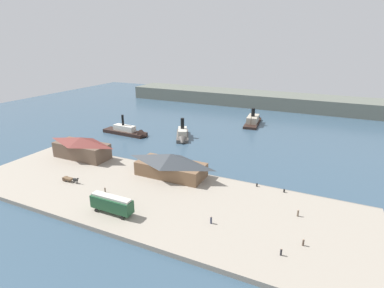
% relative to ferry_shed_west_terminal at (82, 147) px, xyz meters
% --- Properties ---
extents(ground_plane, '(320.00, 320.00, 0.00)m').
position_rel_ferry_shed_west_terminal_xyz_m(ground_plane, '(36.07, 9.40, -4.93)').
color(ground_plane, '#385166').
extents(quay_promenade, '(110.00, 36.00, 1.20)m').
position_rel_ferry_shed_west_terminal_xyz_m(quay_promenade, '(36.07, -12.60, -4.33)').
color(quay_promenade, '#9E9384').
rests_on(quay_promenade, ground).
extents(seawall_edge, '(110.00, 0.80, 1.00)m').
position_rel_ferry_shed_west_terminal_xyz_m(seawall_edge, '(36.07, 5.80, -4.43)').
color(seawall_edge, gray).
rests_on(seawall_edge, ground).
extents(ferry_shed_west_terminal, '(19.88, 8.32, 7.35)m').
position_rel_ferry_shed_west_terminal_xyz_m(ferry_shed_west_terminal, '(0.00, 0.00, 0.00)').
color(ferry_shed_west_terminal, brown).
rests_on(ferry_shed_west_terminal, quay_promenade).
extents(ferry_shed_central_terminal, '(20.94, 9.46, 6.94)m').
position_rel_ferry_shed_west_terminal_xyz_m(ferry_shed_central_terminal, '(35.02, 0.37, -0.20)').
color(ferry_shed_central_terminal, brown).
rests_on(ferry_shed_central_terminal, quay_promenade).
extents(street_tram, '(10.84, 2.94, 4.46)m').
position_rel_ferry_shed_west_terminal_xyz_m(street_tram, '(32.76, -24.08, -1.13)').
color(street_tram, '#1E4C2D').
rests_on(street_tram, quay_promenade).
extents(horse_cart, '(5.95, 1.42, 1.87)m').
position_rel_ferry_shed_west_terminal_xyz_m(horse_cart, '(11.02, -16.05, -2.80)').
color(horse_cart, brown).
rests_on(horse_cart, quay_promenade).
extents(pedestrian_near_cart, '(0.38, 0.38, 1.55)m').
position_rel_ferry_shed_west_terminal_xyz_m(pedestrian_near_cart, '(75.06, -17.33, -3.02)').
color(pedestrian_near_cart, '#4C3D33').
rests_on(pedestrian_near_cart, quay_promenade).
extents(pedestrian_walking_west, '(0.39, 0.39, 1.58)m').
position_rel_ferry_shed_west_terminal_xyz_m(pedestrian_walking_west, '(24.34, -16.84, -3.01)').
color(pedestrian_walking_west, '#6B5B4C').
rests_on(pedestrian_walking_west, quay_promenade).
extents(pedestrian_near_east_shed, '(0.44, 0.44, 1.79)m').
position_rel_ferry_shed_west_terminal_xyz_m(pedestrian_near_east_shed, '(55.52, -18.04, -2.91)').
color(pedestrian_near_east_shed, '#33384C').
rests_on(pedestrian_near_east_shed, quay_promenade).
extents(pedestrian_walking_east, '(0.43, 0.43, 1.74)m').
position_rel_ferry_shed_west_terminal_xyz_m(pedestrian_walking_east, '(72.68, -6.64, -2.93)').
color(pedestrian_walking_east, '#6B5B4C').
rests_on(pedestrian_walking_east, quay_promenade).
extents(pedestrian_near_west_shed, '(0.38, 0.38, 1.55)m').
position_rel_ferry_shed_west_terminal_xyz_m(pedestrian_near_west_shed, '(71.58, -22.20, -3.02)').
color(pedestrian_near_west_shed, '#232328').
rests_on(pedestrian_near_west_shed, quay_promenade).
extents(mooring_post_east, '(0.44, 0.44, 0.90)m').
position_rel_ferry_shed_west_terminal_xyz_m(mooring_post_east, '(67.81, 4.00, -3.28)').
color(mooring_post_east, black).
rests_on(mooring_post_east, quay_promenade).
extents(mooring_post_center_west, '(0.44, 0.44, 0.90)m').
position_rel_ferry_shed_west_terminal_xyz_m(mooring_post_center_west, '(60.32, 4.25, -3.28)').
color(mooring_post_center_west, black).
rests_on(mooring_post_center_west, quay_promenade).
extents(ferry_mid_harbor, '(12.30, 18.20, 9.92)m').
position_rel_ferry_shed_west_terminal_xyz_m(ferry_mid_harbor, '(20.10, 37.01, -3.44)').
color(ferry_mid_harbor, '#514C47').
rests_on(ferry_mid_harbor, ground).
extents(ferry_moored_west, '(23.25, 6.44, 10.43)m').
position_rel_ferry_shed_west_terminal_xyz_m(ferry_moored_west, '(-3.59, 31.82, -3.61)').
color(ferry_moored_west, black).
rests_on(ferry_moored_west, ground).
extents(ferry_departing_north, '(8.45, 22.97, 10.47)m').
position_rel_ferry_shed_west_terminal_xyz_m(ferry_departing_north, '(40.80, 75.41, -3.38)').
color(ferry_departing_north, black).
rests_on(ferry_departing_north, ground).
extents(far_headland, '(180.00, 24.00, 8.00)m').
position_rel_ferry_shed_west_terminal_xyz_m(far_headland, '(36.07, 119.40, -0.93)').
color(far_headland, '#60665B').
rests_on(far_headland, ground).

